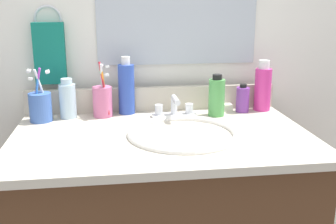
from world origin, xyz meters
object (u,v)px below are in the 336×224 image
faucet (174,110)px  cup_blue_plastic (40,106)px  hand_towel (50,53)px  soap_bar (223,107)px  cup_pink (103,100)px  bottle_shampoo_blue (126,88)px  bottle_cream_purple (243,99)px  bottle_soap_pink (263,88)px  bottle_gel_clear (68,100)px  bottle_toner_green (217,97)px

faucet → cup_blue_plastic: (-0.46, 0.02, 0.03)m
hand_towel → soap_bar: bearing=-5.0°
hand_towel → cup_blue_plastic: hand_towel is taller
hand_towel → cup_pink: (0.18, -0.08, -0.16)m
bottle_shampoo_blue → faucet: bearing=-26.4°
bottle_cream_purple → cup_pink: cup_pink is taller
bottle_cream_purple → cup_blue_plastic: size_ratio=0.57×
hand_towel → cup_pink: bearing=-23.6°
bottle_cream_purple → hand_towel: bearing=172.8°
bottle_soap_pink → cup_pink: size_ratio=0.96×
bottle_gel_clear → soap_bar: (0.57, 0.02, -0.05)m
bottle_shampoo_blue → hand_towel: bearing=169.5°
bottle_toner_green → bottle_gel_clear: size_ratio=1.06×
bottle_gel_clear → bottle_cream_purple: (0.64, -0.01, -0.02)m
bottle_cream_purple → bottle_gel_clear: bearing=179.3°
faucet → bottle_shampoo_blue: size_ratio=0.76×
faucet → bottle_cream_purple: size_ratio=1.51×
bottle_gel_clear → soap_bar: bearing=2.5°
bottle_toner_green → bottle_shampoo_blue: bearing=167.0°
hand_towel → bottle_toner_green: hand_towel is taller
bottle_toner_green → soap_bar: (0.05, 0.07, -0.06)m
bottle_gel_clear → bottle_shampoo_blue: 0.21m
hand_towel → bottle_gel_clear: hand_towel is taller
bottle_shampoo_blue → cup_pink: bottle_shampoo_blue is taller
hand_towel → bottle_toner_green: (0.59, -0.12, -0.15)m
bottle_gel_clear → bottle_toner_green: bearing=-4.8°
faucet → bottle_cream_purple: bearing=9.4°
bottle_toner_green → bottle_cream_purple: 0.12m
bottle_gel_clear → soap_bar: 0.58m
bottle_soap_pink → bottle_cream_purple: 0.09m
bottle_gel_clear → bottle_cream_purple: 0.64m
bottle_soap_pink → cup_blue_plastic: bearing=-177.3°
cup_blue_plastic → soap_bar: size_ratio=2.94×
bottle_gel_clear → cup_pink: (0.12, 0.00, -0.01)m
hand_towel → cup_blue_plastic: bearing=-104.3°
bottle_shampoo_blue → cup_pink: size_ratio=1.06×
bottle_gel_clear → cup_blue_plastic: 0.10m
bottle_gel_clear → bottle_cream_purple: size_ratio=1.33×
bottle_shampoo_blue → bottle_cream_purple: bottle_shampoo_blue is taller
hand_towel → bottle_cream_purple: (0.70, -0.09, -0.17)m
bottle_cream_purple → cup_pink: size_ratio=0.54×
bottle_toner_green → bottle_soap_pink: bearing=15.0°
bottle_gel_clear → cup_blue_plastic: size_ratio=0.75×
faucet → bottle_soap_pink: bearing=9.7°
bottle_shampoo_blue → cup_pink: (-0.09, -0.03, -0.04)m
bottle_soap_pink → bottle_shampoo_blue: bearing=177.4°
faucet → bottle_gel_clear: 0.38m
bottle_toner_green → bottle_soap_pink: size_ratio=0.79×
faucet → cup_pink: (-0.25, 0.05, 0.03)m
faucet → bottle_gel_clear: bearing=172.1°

